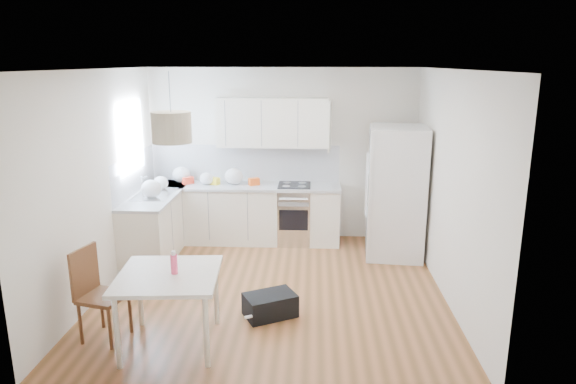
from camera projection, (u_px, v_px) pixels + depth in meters
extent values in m
plane|color=brown|center=(273.00, 290.00, 6.44)|extent=(4.20, 4.20, 0.00)
plane|color=white|center=(271.00, 69.00, 5.78)|extent=(4.20, 4.20, 0.00)
plane|color=silver|center=(283.00, 155.00, 8.14)|extent=(4.20, 0.00, 4.20)
plane|color=silver|center=(99.00, 183.00, 6.21)|extent=(0.00, 4.20, 4.20)
plane|color=silver|center=(450.00, 188.00, 6.01)|extent=(0.00, 4.20, 4.20)
cube|color=#BFE0F9|center=(131.00, 137.00, 7.23)|extent=(0.02, 1.00, 1.00)
cube|color=white|center=(244.00, 214.00, 8.11)|extent=(3.00, 0.60, 0.88)
cube|color=white|center=(158.00, 225.00, 7.58)|extent=(0.60, 1.80, 0.88)
cube|color=#AEB1B3|center=(243.00, 186.00, 7.99)|extent=(3.02, 0.64, 0.04)
cube|color=#AEB1B3|center=(156.00, 195.00, 7.47)|extent=(0.64, 1.82, 0.04)
cube|color=white|center=(245.00, 163.00, 8.20)|extent=(3.00, 0.01, 0.58)
cube|color=white|center=(134.00, 174.00, 7.41)|extent=(0.01, 1.80, 0.58)
cube|color=white|center=(272.00, 123.00, 7.86)|extent=(1.70, 0.32, 0.75)
cube|color=beige|center=(168.00, 276.00, 5.02)|extent=(1.04, 1.04, 0.04)
cylinder|color=white|center=(117.00, 333.00, 4.71)|extent=(0.05, 0.05, 0.73)
cylinder|color=white|center=(206.00, 332.00, 4.73)|extent=(0.05, 0.05, 0.73)
cylinder|color=white|center=(140.00, 294.00, 5.50)|extent=(0.05, 0.05, 0.73)
cylinder|color=white|center=(216.00, 293.00, 5.52)|extent=(0.05, 0.05, 0.73)
cylinder|color=#F6446B|center=(174.00, 262.00, 5.00)|extent=(0.08, 0.08, 0.23)
cube|color=black|center=(270.00, 305.00, 5.76)|extent=(0.66, 0.58, 0.26)
cylinder|color=beige|center=(172.00, 127.00, 4.84)|extent=(0.40, 0.40, 0.29)
ellipsoid|color=white|center=(181.00, 175.00, 8.10)|extent=(0.28, 0.24, 0.25)
ellipsoid|color=white|center=(207.00, 179.00, 7.96)|extent=(0.21, 0.18, 0.19)
ellipsoid|color=white|center=(234.00, 176.00, 7.98)|extent=(0.29, 0.24, 0.26)
ellipsoid|color=white|center=(161.00, 183.00, 7.68)|extent=(0.22, 0.19, 0.20)
ellipsoid|color=white|center=(151.00, 189.00, 7.21)|extent=(0.28, 0.24, 0.26)
cube|color=#E24F14|center=(254.00, 182.00, 7.95)|extent=(0.19, 0.16, 0.11)
cube|color=yellow|center=(214.00, 181.00, 8.00)|extent=(0.19, 0.17, 0.11)
cube|color=red|center=(188.00, 180.00, 8.04)|extent=(0.18, 0.18, 0.11)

